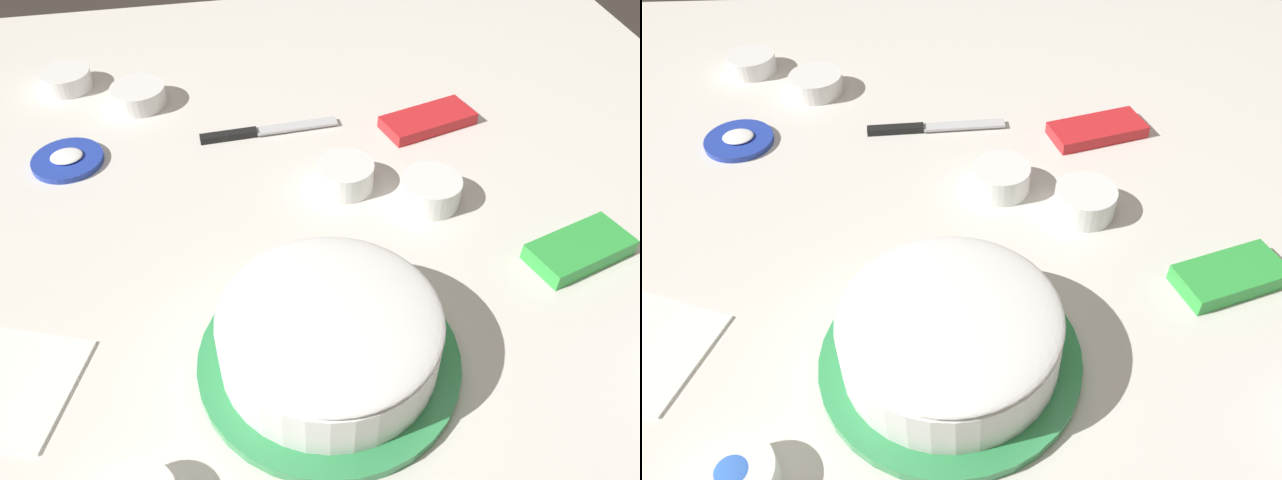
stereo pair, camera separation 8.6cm
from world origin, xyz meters
The scene contains 11 objects.
ground_plane centered at (0.00, 0.00, 0.00)m, with size 1.54×1.54×0.00m, color silver.
frosted_cake centered at (-0.03, -0.26, 0.05)m, with size 0.31×0.31×0.10m.
frosting_tub_lid centered at (-0.37, 0.20, 0.01)m, with size 0.11×0.11×0.02m.
spreading_knife centered at (-0.06, 0.22, 0.01)m, with size 0.24×0.03×0.01m.
sprinkle_bowl_rainbow centered at (-0.39, 0.44, 0.02)m, with size 0.09×0.09×0.03m.
sprinkle_bowl_green centered at (-0.26, 0.35, 0.02)m, with size 0.10×0.10×0.04m.
sprinkle_bowl_pink centered at (0.06, 0.05, 0.02)m, with size 0.09×0.09×0.04m.
sprinkle_bowl_yellow centered at (0.17, -0.01, 0.02)m, with size 0.09×0.09×0.04m.
candy_box_lower centered at (0.23, 0.19, 0.01)m, with size 0.16×0.07×0.02m, color red.
candy_box_upper centered at (0.34, -0.16, 0.01)m, with size 0.14×0.07×0.03m, color green.
paper_napkin centered at (-0.40, -0.22, 0.00)m, with size 0.15×0.15×0.01m, color white.
Camera 1 is at (-0.13, -0.70, 0.63)m, focal length 36.15 mm.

